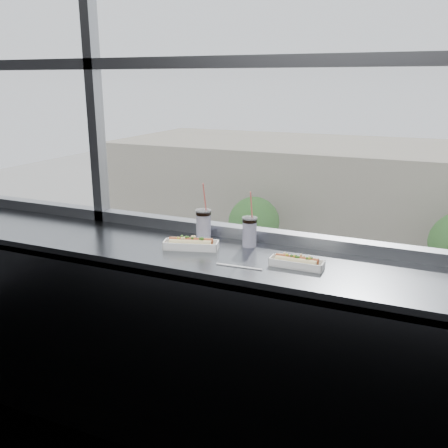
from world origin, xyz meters
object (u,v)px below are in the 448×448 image
at_px(car_near_b, 193,345).
at_px(soda_cup_right, 250,230).
at_px(car_near_a, 89,319).
at_px(soda_cup_left, 204,223).
at_px(loose_straw, 239,267).
at_px(wrapper, 180,244).
at_px(pedestrian_b, 368,269).
at_px(hotdog_tray_left, 191,244).
at_px(pedestrian_a, 307,263).
at_px(tree_left, 254,222).
at_px(hotdog_tray_right, 297,262).
at_px(car_far_a, 246,283).

bearing_deg(car_near_b, soda_cup_right, -155.58).
bearing_deg(car_near_a, soda_cup_left, -133.04).
relative_size(loose_straw, car_near_a, 0.03).
height_order(wrapper, pedestrian_b, wrapper).
height_order(soda_cup_left, pedestrian_b, soda_cup_left).
bearing_deg(soda_cup_left, car_near_b, 118.05).
bearing_deg(loose_straw, soda_cup_left, 133.78).
xyz_separation_m(wrapper, car_near_b, (-8.53, 16.27, -11.06)).
distance_m(hotdog_tray_left, pedestrian_a, 31.66).
distance_m(car_near_a, tree_left, 13.06).
distance_m(pedestrian_a, tree_left, 4.54).
bearing_deg(wrapper, car_near_a, 131.69).
relative_size(soda_cup_left, tree_left, 0.06).
xyz_separation_m(soda_cup_right, car_near_b, (-8.84, 16.12, -11.13)).
relative_size(hotdog_tray_right, car_far_a, 0.04).
distance_m(car_far_a, car_near_b, 8.01).
relative_size(hotdog_tray_left, wrapper, 2.61).
distance_m(wrapper, tree_left, 31.15).
relative_size(hotdog_tray_left, car_far_a, 0.05).
bearing_deg(hotdog_tray_right, tree_left, 109.92).
bearing_deg(soda_cup_right, car_near_a, 132.57).
relative_size(hotdog_tray_right, pedestrian_a, 0.12).
distance_m(loose_straw, car_near_b, 21.70).
bearing_deg(pedestrian_a, car_near_b, 80.34).
height_order(soda_cup_left, tree_left, soda_cup_left).
distance_m(hotdog_tray_right, pedestrian_a, 31.81).
bearing_deg(hotdog_tray_left, car_near_b, 101.30).
distance_m(soda_cup_left, soda_cup_right, 0.26).
relative_size(soda_cup_right, tree_left, 0.05).
relative_size(soda_cup_right, car_far_a, 0.05).
bearing_deg(car_near_b, hotdog_tray_left, -156.50).
bearing_deg(wrapper, pedestrian_b, 94.80).
bearing_deg(tree_left, loose_straw, -69.91).
bearing_deg(hotdog_tray_left, pedestrian_a, 85.99).
bearing_deg(hotdog_tray_right, soda_cup_right, 147.28).
bearing_deg(hotdog_tray_right, wrapper, 175.67).
relative_size(car_near_a, tree_left, 1.19).
xyz_separation_m(car_far_a, pedestrian_a, (2.60, 4.68, 0.04)).
bearing_deg(loose_straw, car_near_b, 115.35).
xyz_separation_m(hotdog_tray_left, soda_cup_right, (0.25, 0.16, 0.06)).
distance_m(soda_cup_left, car_far_a, 28.07).
xyz_separation_m(hotdog_tray_left, pedestrian_a, (-6.43, 28.96, -11.08)).
distance_m(soda_cup_right, pedestrian_a, 31.59).
bearing_deg(hotdog_tray_right, car_far_a, 110.86).
relative_size(hotdog_tray_left, car_near_b, 0.05).
distance_m(car_far_a, pedestrian_b, 8.24).
relative_size(soda_cup_left, car_near_b, 0.05).
xyz_separation_m(hotdog_tray_right, soda_cup_right, (-0.30, 0.19, 0.06)).
distance_m(soda_cup_left, car_near_b, 21.39).
relative_size(hotdog_tray_right, car_near_a, 0.04).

